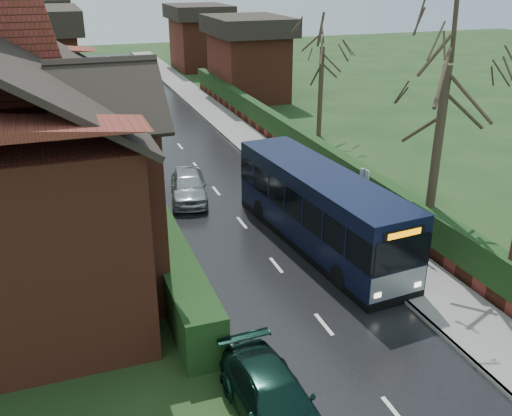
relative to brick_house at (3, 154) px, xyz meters
name	(u,v)px	position (x,y,z in m)	size (l,w,h in m)	color
ground	(298,293)	(8.73, -4.78, -4.38)	(140.00, 140.00, 0.00)	#2F481F
road	(216,191)	(8.73, 5.22, -4.37)	(6.00, 100.00, 0.02)	black
pavement	(296,180)	(12.98, 5.22, -4.31)	(2.50, 100.00, 0.14)	slate
kerb_right	(274,183)	(11.78, 5.22, -4.31)	(0.12, 100.00, 0.14)	gray
kerb_left	(154,198)	(5.68, 5.22, -4.33)	(0.12, 100.00, 0.10)	gray
front_hedge	(154,228)	(4.83, 0.22, -3.58)	(1.20, 16.00, 1.60)	black
picket_fence	(174,234)	(5.58, 0.22, -3.93)	(0.10, 16.00, 0.90)	tan
right_wall_hedge	(324,159)	(14.53, 5.22, -3.36)	(0.60, 50.00, 1.80)	brown
brick_house	(3,154)	(0.00, 0.00, 0.00)	(9.30, 14.60, 10.30)	brown
bus	(320,210)	(10.94, -1.73, -2.88)	(3.16, 10.10, 3.02)	black
car_silver	(188,186)	(7.23, 4.64, -3.68)	(1.65, 4.09, 1.39)	#ABABB0
car_green	(274,401)	(5.83, -9.99, -3.76)	(1.72, 4.22, 1.23)	black
car_distant	(141,68)	(10.73, 40.07, -3.79)	(1.24, 3.56, 1.17)	#101732
bus_stop_sign	(363,193)	(12.73, -1.82, -2.40)	(0.17, 0.45, 3.00)	slate
tree_right_near	(450,50)	(14.73, -3.38, 3.14)	(4.66, 4.66, 10.06)	#352B1F
tree_right_far	(323,40)	(17.73, 12.54, 1.64)	(4.17, 4.17, 8.06)	#362B20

